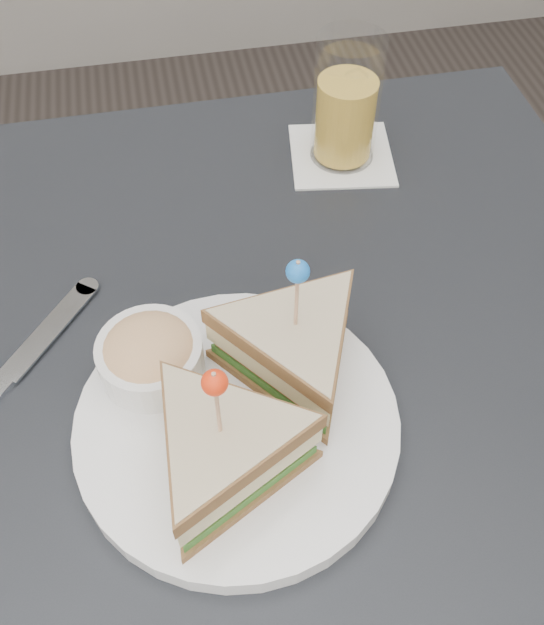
{
  "coord_description": "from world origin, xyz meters",
  "views": [
    {
      "loc": [
        -0.06,
        -0.36,
        1.27
      ],
      "look_at": [
        0.01,
        0.01,
        0.8
      ],
      "focal_mm": 40.0,
      "sensor_mm": 36.0,
      "label": 1
    }
  ],
  "objects": [
    {
      "name": "cutlery_knife",
      "position": [
        -0.22,
        0.03,
        0.75
      ],
      "size": [
        0.15,
        0.19,
        0.01
      ],
      "rotation": [
        0.0,
        0.0,
        -0.66
      ],
      "color": "white",
      "rests_on": "table"
    },
    {
      "name": "drink_set",
      "position": [
        0.14,
        0.26,
        0.82
      ],
      "size": [
        0.13,
        0.13,
        0.15
      ],
      "rotation": [
        0.0,
        0.0,
        -0.15
      ],
      "color": "white",
      "rests_on": "table"
    },
    {
      "name": "plate_meal",
      "position": [
        -0.03,
        -0.07,
        0.79
      ],
      "size": [
        0.3,
        0.29,
        0.16
      ],
      "rotation": [
        0.0,
        0.0,
        -0.03
      ],
      "color": "white",
      "rests_on": "table"
    },
    {
      "name": "ground_plane",
      "position": [
        0.0,
        0.0,
        0.0
      ],
      "size": [
        3.5,
        3.5,
        0.0
      ],
      "primitive_type": "plane",
      "color": "#3F3833"
    },
    {
      "name": "table",
      "position": [
        0.0,
        0.0,
        0.67
      ],
      "size": [
        0.8,
        0.8,
        0.75
      ],
      "color": "black",
      "rests_on": "ground"
    }
  ]
}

